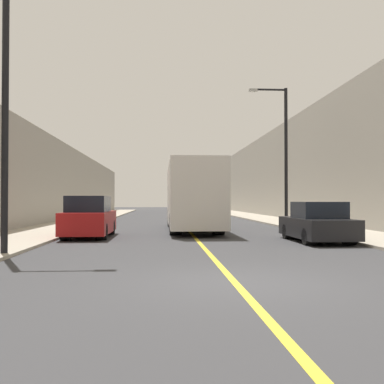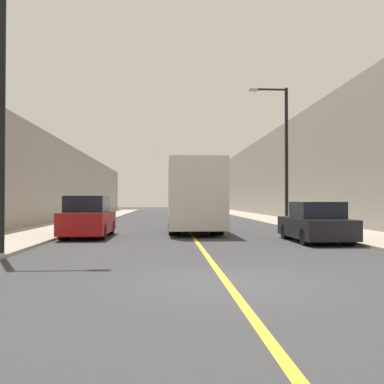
{
  "view_description": "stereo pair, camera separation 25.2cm",
  "coord_description": "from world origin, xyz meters",
  "px_view_note": "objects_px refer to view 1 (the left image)",
  "views": [
    {
      "loc": [
        -1.44,
        -8.86,
        1.62
      ],
      "look_at": [
        0.25,
        16.25,
        2.1
      ],
      "focal_mm": 42.0,
      "sensor_mm": 36.0,
      "label": 1
    },
    {
      "loc": [
        -1.19,
        -8.87,
        1.62
      ],
      "look_at": [
        0.25,
        16.25,
        2.1
      ],
      "focal_mm": 42.0,
      "sensor_mm": 36.0,
      "label": 2
    }
  ],
  "objects_px": {
    "parked_suv_left": "(89,218)",
    "car_right_near": "(317,224)",
    "bus": "(192,196)",
    "street_lamp_right": "(283,148)",
    "street_lamp_left": "(12,98)"
  },
  "relations": [
    {
      "from": "parked_suv_left",
      "to": "car_right_near",
      "type": "height_order",
      "value": "parked_suv_left"
    },
    {
      "from": "parked_suv_left",
      "to": "street_lamp_right",
      "type": "height_order",
      "value": "street_lamp_right"
    },
    {
      "from": "parked_suv_left",
      "to": "street_lamp_right",
      "type": "distance_m",
      "value": 12.92
    },
    {
      "from": "car_right_near",
      "to": "street_lamp_left",
      "type": "xyz_separation_m",
      "value": [
        -10.46,
        -3.85,
        3.9
      ]
    },
    {
      "from": "parked_suv_left",
      "to": "street_lamp_right",
      "type": "bearing_deg",
      "value": 31.9
    },
    {
      "from": "bus",
      "to": "street_lamp_right",
      "type": "xyz_separation_m",
      "value": [
        5.63,
        2.03,
        2.86
      ]
    },
    {
      "from": "parked_suv_left",
      "to": "street_lamp_left",
      "type": "distance_m",
      "value": 7.69
    },
    {
      "from": "car_right_near",
      "to": "street_lamp_right",
      "type": "relative_size",
      "value": 0.52
    },
    {
      "from": "car_right_near",
      "to": "street_lamp_left",
      "type": "relative_size",
      "value": 0.54
    },
    {
      "from": "parked_suv_left",
      "to": "street_lamp_right",
      "type": "relative_size",
      "value": 0.56
    },
    {
      "from": "parked_suv_left",
      "to": "street_lamp_right",
      "type": "xyz_separation_m",
      "value": [
        10.45,
        6.51,
        3.91
      ]
    },
    {
      "from": "street_lamp_right",
      "to": "street_lamp_left",
      "type": "bearing_deg",
      "value": -131.67
    },
    {
      "from": "parked_suv_left",
      "to": "bus",
      "type": "bearing_deg",
      "value": 42.89
    },
    {
      "from": "bus",
      "to": "street_lamp_left",
      "type": "bearing_deg",
      "value": -118.56
    },
    {
      "from": "street_lamp_left",
      "to": "car_right_near",
      "type": "bearing_deg",
      "value": 20.2
    }
  ]
}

